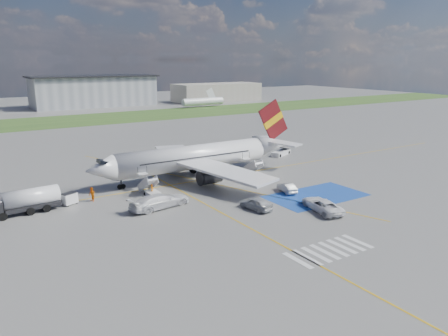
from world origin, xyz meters
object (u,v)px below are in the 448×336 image
Objects in this scene: car_silver_a at (256,204)px; fuel_tanker at (22,204)px; airliner at (200,156)px; van_white_a at (322,203)px; belt_loader at (281,153)px; car_silver_b at (287,188)px; gpu_cart at (69,199)px; van_white_b at (160,199)px.

fuel_tanker is at bearing -39.46° from car_silver_a.
airliner is 23.47m from van_white_a.
belt_loader is at bearing -107.91° from van_white_a.
belt_loader is at bearing 14.67° from airliner.
gpu_cart is at bearing -8.12° from car_silver_b.
van_white_a is at bearing -35.17° from fuel_tanker.
van_white_b is at bearing -138.48° from airliner.
airliner is at bearing -16.19° from gpu_cart.
gpu_cart is 30.12m from car_silver_b.
gpu_cart is 0.41× the size of van_white_a.
gpu_cart is at bearing 42.40° from van_white_b.
car_silver_b is at bearing -66.77° from airliner.
fuel_tanker is at bearing -17.70° from van_white_a.
car_silver_a is 1.14× the size of car_silver_b.
car_silver_a is 0.85× the size of van_white_a.
belt_loader is 1.41× the size of car_silver_b.
airliner is 5.81× the size of van_white_b.
gpu_cart is at bearing 168.16° from belt_loader.
van_white_a is at bearing -134.47° from van_white_b.
belt_loader is (43.62, 8.86, -0.31)m from gpu_cart.
belt_loader is at bearing -73.04° from van_white_b.
airliner is at bearing 171.35° from belt_loader.
car_silver_b is 0.74× the size of van_white_a.
car_silver_b is 18.73m from van_white_b.
van_white_b is (-10.10, 7.24, 0.45)m from car_silver_a.
van_white_a reaches higher than car_silver_b.
belt_loader is (49.41, 9.41, -0.87)m from fuel_tanker.
van_white_b is (-18.37, 3.62, 0.57)m from car_silver_b.
fuel_tanker is 1.44× the size of van_white_b.
gpu_cart is (-21.75, -3.13, -2.66)m from airliner.
fuel_tanker is at bearing -172.37° from airliner.
van_white_a is at bearing -78.34° from airliner.
car_silver_a is (19.66, -14.90, 0.06)m from gpu_cart.
airliner reaches higher than gpu_cart.
belt_loader is 1.05× the size of van_white_a.
airliner is 16.26× the size of gpu_cart.
airliner reaches higher than van_white_a.
car_silver_b is (6.18, -14.40, -2.72)m from airliner.
belt_loader is (21.88, 5.73, -2.97)m from airliner.
airliner reaches higher than car_silver_a.
gpu_cart is 0.39× the size of belt_loader.
van_white_a reaches higher than car_silver_a.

